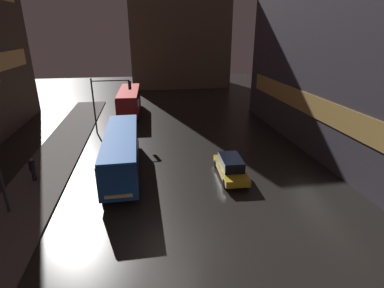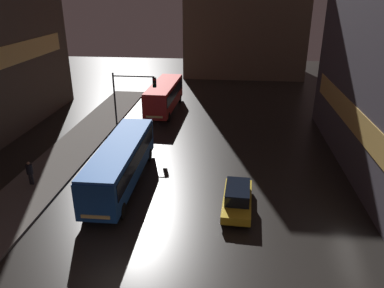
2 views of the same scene
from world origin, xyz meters
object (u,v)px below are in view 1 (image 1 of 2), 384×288
object	(u,v)px
car_taxi	(231,167)
pedestrian_mid	(32,167)
traffic_light_main	(107,96)
bus_far	(129,99)
bus_near	(122,149)

from	to	relation	value
car_taxi	pedestrian_mid	xyz separation A→B (m)	(-14.29, 1.32, 0.42)
car_taxi	traffic_light_main	size ratio (longest dim) A/B	0.83
bus_far	bus_near	bearing A→B (deg)	91.74
bus_near	traffic_light_main	size ratio (longest dim) A/B	1.89
pedestrian_mid	bus_far	bearing A→B (deg)	101.18
bus_near	bus_far	size ratio (longest dim) A/B	1.10
bus_far	car_taxi	world-z (taller)	bus_far
car_taxi	pedestrian_mid	size ratio (longest dim) A/B	2.79
bus_far	traffic_light_main	distance (m)	7.92
bus_near	bus_far	world-z (taller)	bus_far
bus_near	traffic_light_main	distance (m)	10.11
bus_near	pedestrian_mid	xyz separation A→B (m)	(-6.24, -0.90, -0.69)
bus_far	car_taxi	bearing A→B (deg)	114.28
bus_near	car_taxi	xyz separation A→B (m)	(8.05, -2.22, -1.11)
car_taxi	traffic_light_main	xyz separation A→B (m)	(-9.86, 11.94, 3.24)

